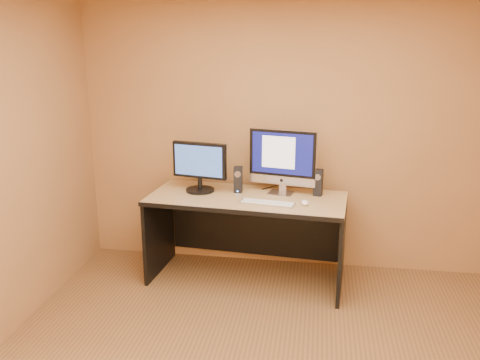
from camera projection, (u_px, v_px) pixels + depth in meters
The scene contains 10 objects.
walls at pixel (263, 200), 2.99m from camera, with size 4.00×4.00×2.60m, color #A06F40, non-canonical shape.
desk at pixel (247, 239), 4.73m from camera, with size 1.78×0.78×0.82m, color tan, non-canonical shape.
imac at pixel (282, 162), 4.63m from camera, with size 0.63×0.23×0.61m, color #B4B3B7, non-canonical shape.
second_monitor at pixel (200, 167), 4.73m from camera, with size 0.53×0.27×0.47m, color black, non-canonical shape.
speaker_left at pixel (238, 179), 4.73m from camera, with size 0.08×0.08×0.25m, color black, non-canonical shape.
speaker_right at pixel (318, 183), 4.63m from camera, with size 0.08×0.08×0.25m, color black, non-canonical shape.
keyboard at pixel (267, 203), 4.42m from camera, with size 0.48×0.13×0.02m, color silver.
mouse at pixel (305, 202), 4.40m from camera, with size 0.06×0.11×0.04m, color white.
cable_a at pixel (280, 188), 4.87m from camera, with size 0.01×0.01×0.25m, color black.
cable_b at pixel (269, 187), 4.90m from camera, with size 0.01×0.01×0.20m, color black.
Camera 1 is at (0.31, -2.83, 2.23)m, focal length 38.00 mm.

